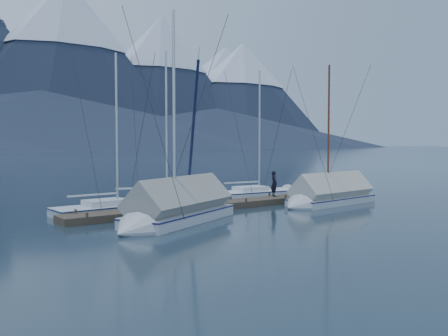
{
  "coord_description": "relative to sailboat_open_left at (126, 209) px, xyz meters",
  "views": [
    {
      "loc": [
        -15.51,
        -18.67,
        3.55
      ],
      "look_at": [
        0.0,
        2.0,
        2.2
      ],
      "focal_mm": 38.0,
      "sensor_mm": 36.0,
      "label": 1
    }
  ],
  "objects": [
    {
      "name": "ground",
      "position": [
        4.91,
        -3.96,
        -0.16
      ],
      "size": [
        1000.0,
        1000.0,
        0.0
      ],
      "primitive_type": "plane",
      "color": "#14222D",
      "rests_on": "ground"
    },
    {
      "name": "dock",
      "position": [
        4.91,
        -1.96,
        -0.05
      ],
      "size": [
        18.0,
        1.5,
        0.54
      ],
      "color": "#382D23",
      "rests_on": "ground"
    },
    {
      "name": "mooring_posts",
      "position": [
        4.41,
        -1.96,
        0.19
      ],
      "size": [
        15.12,
        1.52,
        0.35
      ],
      "color": "#382D23",
      "rests_on": "ground"
    },
    {
      "name": "sailboat_open_left",
      "position": [
        0.0,
        0.0,
        0.0
      ],
      "size": [
        6.83,
        2.9,
        8.93
      ],
      "color": "silver",
      "rests_on": "ground"
    },
    {
      "name": "sailboat_open_mid",
      "position": [
        3.19,
        0.3,
        0.01
      ],
      "size": [
        7.45,
        4.41,
        9.51
      ],
      "color": "silver",
      "rests_on": "ground"
    },
    {
      "name": "sailboat_open_right",
      "position": [
        10.46,
        0.87,
        0.0
      ],
      "size": [
        7.08,
        2.99,
        9.13
      ],
      "color": "silver",
      "rests_on": "ground"
    },
    {
      "name": "sailboat_covered_near",
      "position": [
        10.52,
        -4.36,
        0.29
      ],
      "size": [
        7.02,
        2.96,
        8.93
      ],
      "color": "silver",
      "rests_on": "ground"
    },
    {
      "name": "sailboat_covered_far",
      "position": [
        0.06,
        -4.63,
        0.35
      ],
      "size": [
        7.59,
        5.03,
        10.3
      ],
      "color": "silver",
      "rests_on": "ground"
    },
    {
      "name": "person",
      "position": [
        8.94,
        -1.63,
        0.96
      ],
      "size": [
        0.56,
        0.66,
        1.55
      ],
      "primitive_type": "imported",
      "rotation": [
        0.0,
        0.0,
        1.18
      ],
      "color": "black",
      "rests_on": "dock"
    }
  ]
}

